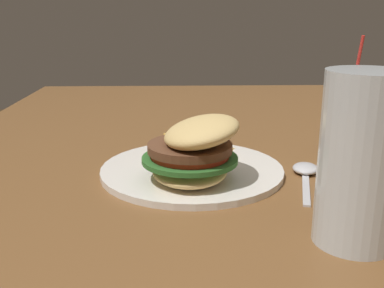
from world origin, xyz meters
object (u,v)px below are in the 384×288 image
(meal_plate_near, at_px, (193,157))
(juice_glass, at_px, (354,128))
(spoon, at_px, (306,170))
(beer_glass, at_px, (361,163))

(meal_plate_near, bearing_deg, juice_glass, 105.24)
(meal_plate_near, height_order, juice_glass, juice_glass)
(juice_glass, relative_size, spoon, 1.31)
(juice_glass, distance_m, spoon, 0.12)
(meal_plate_near, relative_size, juice_glass, 1.36)
(beer_glass, distance_m, spoon, 0.23)
(beer_glass, relative_size, spoon, 1.17)
(meal_plate_near, bearing_deg, spoon, 95.89)
(meal_plate_near, height_order, beer_glass, beer_glass)
(meal_plate_near, relative_size, spoon, 1.78)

